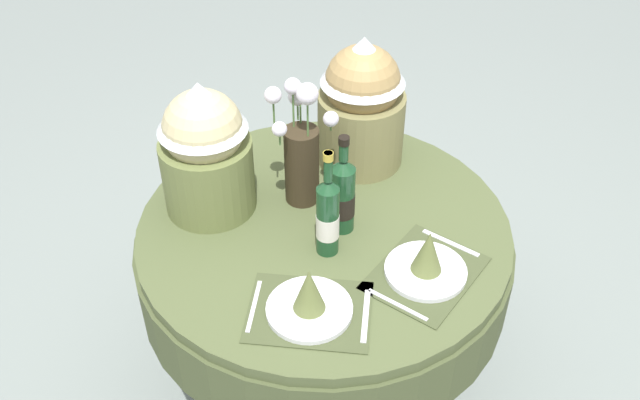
# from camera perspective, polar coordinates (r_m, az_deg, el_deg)

# --- Properties ---
(ground) EXTENTS (8.00, 8.00, 0.00)m
(ground) POSITION_cam_1_polar(r_m,az_deg,el_deg) (2.84, 0.25, -13.28)
(ground) COLOR gray
(dining_table) EXTENTS (1.20, 1.20, 0.74)m
(dining_table) POSITION_cam_1_polar(r_m,az_deg,el_deg) (2.39, 0.29, -4.74)
(dining_table) COLOR #4C5633
(dining_table) RESTS_ON ground
(place_setting_left) EXTENTS (0.43, 0.40, 0.16)m
(place_setting_left) POSITION_cam_1_polar(r_m,az_deg,el_deg) (2.00, -0.84, -7.86)
(place_setting_left) COLOR #41492B
(place_setting_left) RESTS_ON dining_table
(place_setting_right) EXTENTS (0.42, 0.39, 0.16)m
(place_setting_right) POSITION_cam_1_polar(r_m,az_deg,el_deg) (2.12, 8.35, -4.83)
(place_setting_right) COLOR #41492B
(place_setting_right) RESTS_ON dining_table
(flower_vase) EXTENTS (0.22, 0.16, 0.45)m
(flower_vase) POSITION_cam_1_polar(r_m,az_deg,el_deg) (2.27, -1.49, 3.95)
(flower_vase) COLOR #332819
(flower_vase) RESTS_ON dining_table
(wine_bottle_left) EXTENTS (0.08, 0.08, 0.34)m
(wine_bottle_left) POSITION_cam_1_polar(r_m,az_deg,el_deg) (2.19, 1.78, 0.41)
(wine_bottle_left) COLOR #194223
(wine_bottle_left) RESTS_ON dining_table
(wine_bottle_right) EXTENTS (0.07, 0.07, 0.36)m
(wine_bottle_right) POSITION_cam_1_polar(r_m,az_deg,el_deg) (2.11, 0.61, -1.27)
(wine_bottle_right) COLOR #194223
(wine_bottle_right) RESTS_ON dining_table
(gift_tub_back_left) EXTENTS (0.29, 0.29, 0.45)m
(gift_tub_back_left) POSITION_cam_1_polar(r_m,az_deg,el_deg) (2.24, -9.01, 4.36)
(gift_tub_back_left) COLOR olive
(gift_tub_back_left) RESTS_ON dining_table
(gift_tub_back_right) EXTENTS (0.29, 0.29, 0.47)m
(gift_tub_back_right) POSITION_cam_1_polar(r_m,az_deg,el_deg) (2.42, 3.31, 7.99)
(gift_tub_back_right) COLOR olive
(gift_tub_back_right) RESTS_ON dining_table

